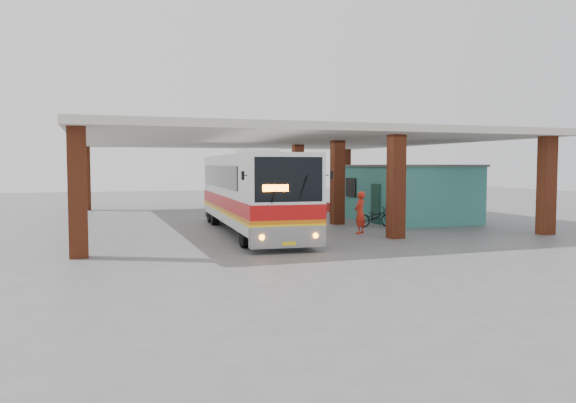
{
  "coord_description": "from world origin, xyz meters",
  "views": [
    {
      "loc": [
        -8.97,
        -23.73,
        3.07
      ],
      "look_at": [
        -0.76,
        0.0,
        1.45
      ],
      "focal_mm": 35.0,
      "sensor_mm": 36.0,
      "label": 1
    }
  ],
  "objects_px": {
    "coach_bus": "(251,192)",
    "motorcycle": "(375,217)",
    "pedestrian": "(360,213)",
    "red_chair": "(327,209)"
  },
  "relations": [
    {
      "from": "coach_bus",
      "to": "motorcycle",
      "type": "distance_m",
      "value": 6.65
    },
    {
      "from": "motorcycle",
      "to": "pedestrian",
      "type": "bearing_deg",
      "value": 139.8
    },
    {
      "from": "coach_bus",
      "to": "red_chair",
      "type": "xyz_separation_m",
      "value": [
        6.98,
        7.67,
        -1.52
      ]
    },
    {
      "from": "motorcycle",
      "to": "coach_bus",
      "type": "bearing_deg",
      "value": 94.45
    },
    {
      "from": "motorcycle",
      "to": "red_chair",
      "type": "xyz_separation_m",
      "value": [
        0.48,
        7.3,
        -0.15
      ]
    },
    {
      "from": "coach_bus",
      "to": "pedestrian",
      "type": "distance_m",
      "value": 4.99
    },
    {
      "from": "pedestrian",
      "to": "motorcycle",
      "type": "bearing_deg",
      "value": -170.08
    },
    {
      "from": "coach_bus",
      "to": "red_chair",
      "type": "distance_m",
      "value": 10.48
    },
    {
      "from": "pedestrian",
      "to": "red_chair",
      "type": "bearing_deg",
      "value": -143.12
    },
    {
      "from": "motorcycle",
      "to": "pedestrian",
      "type": "relative_size",
      "value": 1.0
    }
  ]
}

